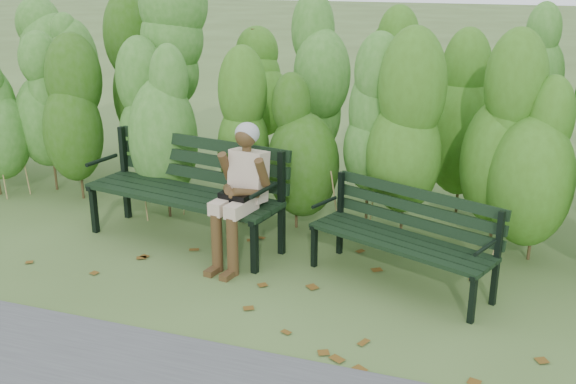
% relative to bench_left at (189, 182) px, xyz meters
% --- Properties ---
extents(ground, '(80.00, 80.00, 0.00)m').
position_rel_bench_left_xyz_m(ground, '(1.15, -0.75, -0.59)').
color(ground, '#445A2A').
extents(hedge_band, '(11.04, 1.67, 2.42)m').
position_rel_bench_left_xyz_m(hedge_band, '(1.15, 1.11, 0.67)').
color(hedge_band, '#47381E').
rests_on(hedge_band, ground).
extents(leaf_litter, '(5.68, 2.13, 0.01)m').
position_rel_bench_left_xyz_m(leaf_litter, '(1.48, -0.74, -0.58)').
color(leaf_litter, brown).
rests_on(leaf_litter, ground).
extents(bench_left, '(2.08, 1.00, 1.00)m').
position_rel_bench_left_xyz_m(bench_left, '(0.00, 0.00, 0.00)').
color(bench_left, black).
rests_on(bench_left, ground).
extents(bench_right, '(1.68, 1.07, 0.80)m').
position_rel_bench_left_xyz_m(bench_right, '(2.15, -0.24, -0.12)').
color(bench_right, black).
rests_on(bench_right, ground).
extents(seated_woman, '(0.49, 0.72, 1.28)m').
position_rel_bench_left_xyz_m(seated_woman, '(0.68, -0.32, 0.16)').
color(seated_woman, '#BFA78D').
rests_on(seated_woman, ground).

